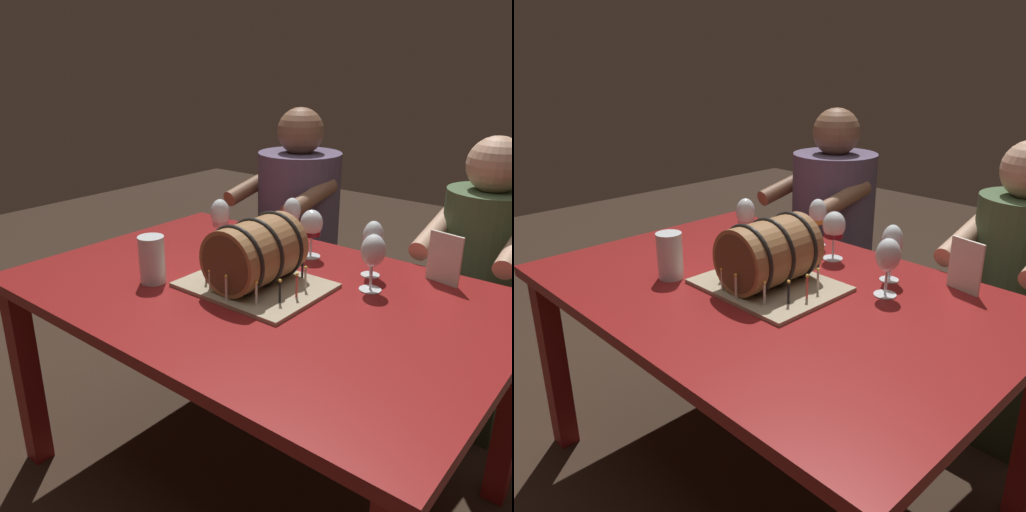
{
  "view_description": "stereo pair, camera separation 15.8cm",
  "coord_description": "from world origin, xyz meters",
  "views": [
    {
      "loc": [
        0.94,
        -1.14,
        1.37
      ],
      "look_at": [
        -0.01,
        0.0,
        0.82
      ],
      "focal_mm": 36.97,
      "sensor_mm": 36.0,
      "label": 1
    },
    {
      "loc": [
        1.05,
        -1.03,
        1.37
      ],
      "look_at": [
        -0.01,
        0.0,
        0.82
      ],
      "focal_mm": 36.97,
      "sensor_mm": 36.0,
      "label": 2
    }
  ],
  "objects": [
    {
      "name": "person_seated_left",
      "position": [
        -0.42,
        0.81,
        0.57
      ],
      "size": [
        0.43,
        0.5,
        1.18
      ],
      "color": "#372D40",
      "rests_on": "ground"
    },
    {
      "name": "wine_glass_white",
      "position": [
        0.22,
        0.31,
        0.84
      ],
      "size": [
        0.07,
        0.07,
        0.18
      ],
      "color": "white",
      "rests_on": "dining_table"
    },
    {
      "name": "menu_card",
      "position": [
        0.42,
        0.4,
        0.8
      ],
      "size": [
        0.11,
        0.03,
        0.16
      ],
      "primitive_type": "cube",
      "rotation": [
        -0.01,
        0.0,
        -0.18
      ],
      "color": "silver",
      "rests_on": "dining_table"
    },
    {
      "name": "wine_glass_red",
      "position": [
        -0.03,
        0.33,
        0.84
      ],
      "size": [
        0.08,
        0.08,
        0.17
      ],
      "color": "white",
      "rests_on": "dining_table"
    },
    {
      "name": "person_seated_right",
      "position": [
        0.42,
        0.8,
        0.51
      ],
      "size": [
        0.35,
        0.45,
        1.13
      ],
      "color": "#2A3A24",
      "rests_on": "ground"
    },
    {
      "name": "wine_glass_rose",
      "position": [
        -0.35,
        0.21,
        0.84
      ],
      "size": [
        0.07,
        0.07,
        0.18
      ],
      "color": "white",
      "rests_on": "dining_table"
    },
    {
      "name": "dining_table",
      "position": [
        0.0,
        0.0,
        0.63
      ],
      "size": [
        1.47,
        0.99,
        0.72
      ],
      "color": "maroon",
      "rests_on": "ground"
    },
    {
      "name": "barrel_cake",
      "position": [
        -0.01,
        0.0,
        0.82
      ],
      "size": [
        0.41,
        0.33,
        0.22
      ],
      "color": "tan",
      "rests_on": "dining_table"
    },
    {
      "name": "ground_plane",
      "position": [
        0.0,
        0.0,
        0.0
      ],
      "size": [
        8.0,
        8.0,
        0.0
      ],
      "primitive_type": "plane",
      "color": "#332319"
    },
    {
      "name": "wine_glass_empty",
      "position": [
        0.28,
        0.2,
        0.84
      ],
      "size": [
        0.07,
        0.07,
        0.18
      ],
      "color": "white",
      "rests_on": "dining_table"
    },
    {
      "name": "wine_glass_amber",
      "position": [
        -0.16,
        0.4,
        0.84
      ],
      "size": [
        0.07,
        0.07,
        0.18
      ],
      "color": "white",
      "rests_on": "dining_table"
    },
    {
      "name": "beer_pint",
      "position": [
        -0.28,
        -0.17,
        0.79
      ],
      "size": [
        0.08,
        0.08,
        0.15
      ],
      "color": "white",
      "rests_on": "dining_table"
    }
  ]
}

